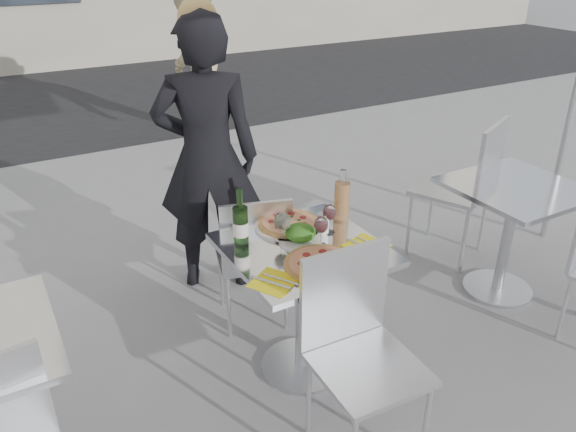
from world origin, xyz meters
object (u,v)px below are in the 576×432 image
side_chair_rfar (468,180)px  napkin_left (274,282)px  woman_diner (207,158)px  wineglass_red_b (329,213)px  chair_far (254,252)px  wineglass_white_a (281,222)px  side_table_right (511,217)px  carafe (342,201)px  sugar_shaker (322,223)px  napkin_right (366,245)px  chair_near (357,338)px  pizza_near (322,264)px  wine_bottle (241,224)px  wineglass_white_b (284,223)px  salad_plate (300,234)px  main_table (303,283)px  pizza_far (288,224)px  pedestrian_b (195,54)px

side_chair_rfar → napkin_left: 1.96m
woman_diner → wineglass_red_b: woman_diner is taller
chair_far → wineglass_white_a: 0.50m
wineglass_white_a → wineglass_red_b: same height
side_table_right → carafe: bearing=173.6°
side_table_right → napkin_left: bearing=-173.4°
sugar_shaker → napkin_right: bearing=-62.7°
chair_near → napkin_right: (0.30, 0.36, 0.20)m
chair_near → napkin_left: chair_near is taller
wineglass_red_b → napkin_right: size_ratio=0.70×
pizza_near → napkin_left: size_ratio=1.40×
pizza_near → wine_bottle: size_ratio=1.17×
chair_near → sugar_shaker: bearing=74.3°
sugar_shaker → wineglass_white_a: 0.24m
chair_near → wineglass_white_b: 0.66m
sugar_shaker → napkin_right: sugar_shaker is taller
chair_near → salad_plate: (0.05, 0.56, 0.23)m
main_table → napkin_left: 0.40m
chair_far → salad_plate: chair_far is taller
wine_bottle → wineglass_red_b: 0.45m
pizza_far → napkin_left: 0.52m
chair_near → pizza_near: (0.01, 0.31, 0.20)m
carafe → pedestrian_b: bearing=79.8°
wine_bottle → carafe: size_ratio=1.02×
pedestrian_b → woman_diner: bearing=-16.8°
pedestrian_b → wineglass_white_b: size_ratio=11.76×
main_table → pizza_near: 0.30m
sugar_shaker → napkin_left: sugar_shaker is taller
side_chair_rfar → napkin_left: size_ratio=4.14×
pedestrian_b → napkin_left: bearing=-13.8°
main_table → woman_diner: 1.10m
main_table → chair_far: size_ratio=0.87×
chair_far → salad_plate: (0.07, -0.39, 0.28)m
chair_far → pizza_far: 0.36m
chair_far → side_chair_rfar: 1.63m
wine_bottle → wineglass_white_b: wine_bottle is taller
pizza_far → pizza_near: bearing=-97.9°
chair_near → napkin_right: size_ratio=4.20×
wine_bottle → napkin_left: wine_bottle is taller
side_table_right → sugar_shaker: size_ratio=7.01×
chair_near → napkin_left: 0.43m
chair_near → wineglass_white_b: bearing=95.2°
carafe → side_chair_rfar: bearing=13.8°
wineglass_red_b → napkin_left: (-0.46, -0.27, -0.11)m
woman_diner → wine_bottle: size_ratio=5.95×
sugar_shaker → wine_bottle: bearing=167.9°
wineglass_red_b → pizza_near: bearing=-128.6°
main_table → wineglass_white_a: wineglass_white_a is taller
wine_bottle → wineglass_white_a: 0.19m
pizza_far → sugar_shaker: bearing=-50.0°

